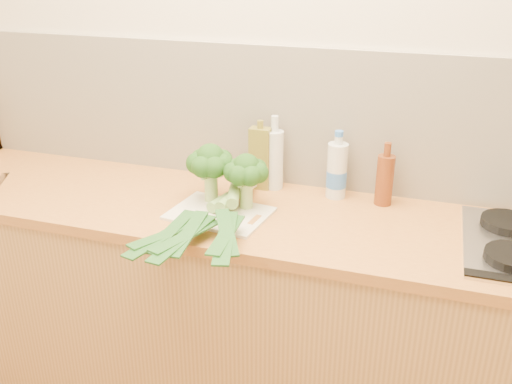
% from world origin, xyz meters
% --- Properties ---
extents(room_shell, '(3.50, 3.50, 3.50)m').
position_xyz_m(room_shell, '(0.00, 1.49, 1.17)').
color(room_shell, beige).
rests_on(room_shell, ground).
extents(counter, '(3.20, 0.62, 0.90)m').
position_xyz_m(counter, '(0.00, 1.20, 0.45)').
color(counter, tan).
rests_on(counter, ground).
extents(chopping_board, '(0.37, 0.29, 0.01)m').
position_xyz_m(chopping_board, '(-0.09, 1.13, 0.91)').
color(chopping_board, white).
rests_on(chopping_board, counter).
extents(broccoli_left, '(0.17, 0.17, 0.22)m').
position_xyz_m(broccoli_left, '(-0.16, 1.21, 1.06)').
color(broccoli_left, '#A5CB76').
rests_on(broccoli_left, chopping_board).
extents(broccoli_right, '(0.16, 0.16, 0.20)m').
position_xyz_m(broccoli_right, '(-0.01, 1.20, 1.05)').
color(broccoli_right, '#A5CB76').
rests_on(broccoli_right, chopping_board).
extents(leek_front, '(0.23, 0.67, 0.04)m').
position_xyz_m(leek_front, '(-0.11, 1.11, 0.93)').
color(leek_front, white).
rests_on(leek_front, chopping_board).
extents(leek_mid, '(0.14, 0.67, 0.04)m').
position_xyz_m(leek_mid, '(-0.07, 1.08, 0.95)').
color(leek_mid, white).
rests_on(leek_mid, chopping_board).
extents(leek_back, '(0.22, 0.64, 0.04)m').
position_xyz_m(leek_back, '(-0.03, 1.08, 0.97)').
color(leek_back, white).
rests_on(leek_back, chopping_board).
extents(oil_tin, '(0.08, 0.05, 0.27)m').
position_xyz_m(oil_tin, '(-0.03, 1.41, 1.02)').
color(oil_tin, olive).
rests_on(oil_tin, counter).
extents(glass_bottle, '(0.07, 0.07, 0.29)m').
position_xyz_m(glass_bottle, '(0.02, 1.42, 1.02)').
color(glass_bottle, silver).
rests_on(glass_bottle, counter).
extents(amber_bottle, '(0.06, 0.06, 0.24)m').
position_xyz_m(amber_bottle, '(0.45, 1.40, 1.00)').
color(amber_bottle, '#642F13').
rests_on(amber_bottle, counter).
extents(water_bottle, '(0.08, 0.08, 0.24)m').
position_xyz_m(water_bottle, '(0.27, 1.41, 1.00)').
color(water_bottle, silver).
rests_on(water_bottle, counter).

